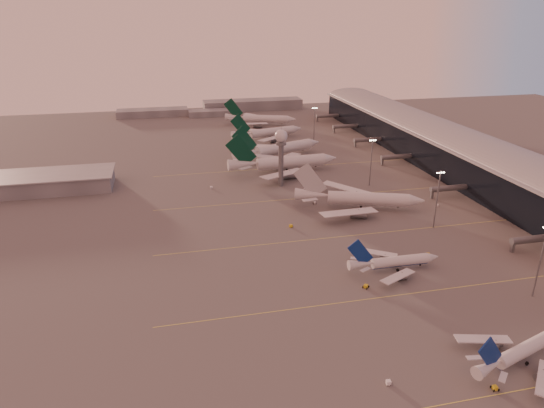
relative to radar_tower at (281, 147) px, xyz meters
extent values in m
plane|color=#555353|center=(-5.00, -120.00, -20.95)|extent=(700.00, 700.00, 0.00)
cube|color=#E2D94F|center=(25.00, -155.00, -20.94)|extent=(180.00, 0.25, 0.02)
cube|color=#E2D94F|center=(25.00, -110.00, -20.94)|extent=(180.00, 0.25, 0.02)
cube|color=#E2D94F|center=(25.00, -65.00, -20.94)|extent=(180.00, 0.25, 0.02)
cube|color=#E2D94F|center=(25.00, -20.00, -20.94)|extent=(180.00, 0.25, 0.02)
cube|color=#E2D94F|center=(25.00, 30.00, -20.94)|extent=(180.00, 0.25, 0.02)
cube|color=black|center=(103.00, -10.00, -11.95)|extent=(36.00, 360.00, 18.00)
cylinder|color=gray|center=(103.00, -10.00, -2.95)|extent=(10.08, 360.00, 10.08)
cube|color=gray|center=(103.00, -10.00, -2.75)|extent=(40.00, 362.00, 0.80)
cylinder|color=slate|center=(77.00, -92.00, -16.45)|extent=(22.00, 2.80, 2.80)
cube|color=slate|center=(67.00, -92.00, -18.75)|extent=(1.20, 1.20, 4.40)
cylinder|color=slate|center=(77.00, -34.00, -16.45)|extent=(22.00, 2.80, 2.80)
cube|color=slate|center=(67.00, -34.00, -18.75)|extent=(1.20, 1.20, 4.40)
cylinder|color=slate|center=(77.00, 22.00, -16.45)|extent=(22.00, 2.80, 2.80)
cube|color=slate|center=(67.00, 22.00, -18.75)|extent=(1.20, 1.20, 4.40)
cylinder|color=slate|center=(77.00, 64.00, -16.45)|extent=(22.00, 2.80, 2.80)
cube|color=slate|center=(67.00, 64.00, -18.75)|extent=(1.20, 1.20, 4.40)
cylinder|color=slate|center=(77.00, 106.00, -16.45)|extent=(22.00, 2.80, 2.80)
cube|color=slate|center=(67.00, 106.00, -18.75)|extent=(1.20, 1.20, 4.40)
cylinder|color=slate|center=(77.00, 146.00, -16.45)|extent=(22.00, 2.80, 2.80)
cube|color=slate|center=(67.00, 146.00, -18.75)|extent=(1.20, 1.20, 4.40)
cube|color=slate|center=(-125.00, 20.00, -16.95)|extent=(80.00, 25.00, 8.00)
cube|color=gray|center=(-125.00, 20.00, -12.75)|extent=(82.00, 27.00, 0.60)
cylinder|color=slate|center=(0.00, 0.00, -9.95)|extent=(2.60, 2.60, 22.00)
cylinder|color=slate|center=(0.00, 0.00, 1.55)|extent=(5.20, 5.20, 1.20)
sphere|color=silver|center=(0.00, 0.00, 5.45)|extent=(6.40, 6.40, 6.40)
cylinder|color=slate|center=(0.00, 0.00, 9.15)|extent=(0.16, 0.16, 2.00)
cylinder|color=slate|center=(53.00, -120.00, -8.45)|extent=(0.56, 0.56, 25.00)
sphere|color=#FFEABF|center=(51.50, -120.00, 3.15)|extent=(0.56, 0.56, 0.56)
cylinder|color=slate|center=(50.00, -65.00, -8.45)|extent=(0.56, 0.56, 25.00)
cube|color=slate|center=(50.00, -65.00, 3.55)|extent=(3.60, 0.25, 0.25)
sphere|color=#FFEABF|center=(48.50, -65.00, 3.15)|extent=(0.56, 0.56, 0.56)
sphere|color=#FFEABF|center=(49.50, -65.00, 3.15)|extent=(0.56, 0.56, 0.56)
sphere|color=#FFEABF|center=(50.50, -65.00, 3.15)|extent=(0.56, 0.56, 0.56)
sphere|color=#FFEABF|center=(51.50, -65.00, 3.15)|extent=(0.56, 0.56, 0.56)
cylinder|color=slate|center=(45.00, -10.00, -8.45)|extent=(0.56, 0.56, 25.00)
cube|color=slate|center=(45.00, -10.00, 3.55)|extent=(3.60, 0.25, 0.25)
sphere|color=#FFEABF|center=(43.50, -10.00, 3.15)|extent=(0.56, 0.56, 0.56)
sphere|color=#FFEABF|center=(44.50, -10.00, 3.15)|extent=(0.56, 0.56, 0.56)
sphere|color=#FFEABF|center=(45.50, -10.00, 3.15)|extent=(0.56, 0.56, 0.56)
sphere|color=#FFEABF|center=(46.50, -10.00, 3.15)|extent=(0.56, 0.56, 0.56)
cylinder|color=slate|center=(43.00, 80.00, -8.45)|extent=(0.56, 0.56, 25.00)
cube|color=slate|center=(43.00, 80.00, 3.55)|extent=(3.60, 0.25, 0.25)
sphere|color=#FFEABF|center=(41.50, 80.00, 3.15)|extent=(0.56, 0.56, 0.56)
sphere|color=#FFEABF|center=(42.50, 80.00, 3.15)|extent=(0.56, 0.56, 0.56)
sphere|color=#FFEABF|center=(43.50, 80.00, 3.15)|extent=(0.56, 0.56, 0.56)
sphere|color=#FFEABF|center=(44.50, 80.00, 3.15)|extent=(0.56, 0.56, 0.56)
cube|color=slate|center=(-65.00, 200.00, -17.95)|extent=(60.00, 18.00, 6.00)
cube|color=slate|center=(25.00, 210.00, -16.45)|extent=(90.00, 20.00, 9.00)
cube|color=slate|center=(-15.00, 190.00, -18.45)|extent=(40.00, 15.00, 5.00)
cylinder|color=silver|center=(29.05, -145.67, -18.07)|extent=(20.87, 9.57, 3.53)
cylinder|color=navy|center=(29.05, -145.67, -18.86)|extent=(20.18, 8.50, 2.54)
cone|color=silver|center=(14.99, -150.07, -17.62)|extent=(9.36, 5.97, 3.53)
cylinder|color=slate|center=(28.58, -152.77, -20.30)|extent=(4.52, 3.39, 2.30)
cube|color=slate|center=(28.58, -152.77, -19.30)|extent=(0.34, 0.31, 1.41)
cube|color=silver|center=(21.59, -138.89, -18.68)|extent=(15.40, 6.19, 1.11)
cylinder|color=slate|center=(24.62, -140.10, -20.30)|extent=(4.52, 3.39, 2.30)
cube|color=slate|center=(24.62, -140.10, -19.30)|extent=(0.34, 0.31, 1.41)
cube|color=navy|center=(14.58, -150.20, -13.25)|extent=(9.36, 3.21, 10.53)
cube|color=silver|center=(16.22, -153.89, -17.54)|extent=(3.96, 3.85, 0.23)
cube|color=silver|center=(13.82, -146.22, -17.54)|extent=(4.20, 2.09, 0.23)
cylinder|color=black|center=(36.58, -143.32, -20.48)|extent=(0.47, 0.47, 0.93)
cylinder|color=black|center=(26.84, -144.22, -20.44)|extent=(1.12, 0.75, 1.02)
cylinder|color=black|center=(28.07, -148.12, -20.44)|extent=(1.12, 0.75, 1.02)
cylinder|color=silver|center=(19.60, -94.72, -18.06)|extent=(20.82, 3.71, 3.54)
cylinder|color=navy|center=(19.60, -94.72, -18.86)|extent=(20.40, 2.72, 2.55)
cone|color=silver|center=(32.01, -94.82, -18.06)|extent=(4.05, 3.57, 3.54)
cone|color=silver|center=(4.85, -94.60, -17.62)|extent=(8.75, 3.61, 3.54)
cube|color=silver|center=(14.42, -103.39, -18.68)|extent=(14.95, 10.04, 1.11)
cylinder|color=slate|center=(16.97, -101.35, -20.30)|extent=(4.04, 2.33, 2.30)
cube|color=slate|center=(16.97, -101.35, -19.30)|extent=(0.28, 0.24, 1.42)
cube|color=silver|center=(14.57, -85.97, -18.68)|extent=(14.88, 10.23, 1.11)
cylinder|color=slate|center=(17.09, -88.05, -20.30)|extent=(4.04, 2.33, 2.30)
cube|color=slate|center=(17.09, -88.05, -19.30)|extent=(0.28, 0.24, 1.42)
cube|color=navy|center=(4.41, -94.59, -13.24)|extent=(9.72, 0.41, 10.55)
cube|color=silver|center=(4.84, -98.62, -17.53)|extent=(4.28, 3.10, 0.23)
cube|color=silver|center=(4.91, -90.57, -17.53)|extent=(4.28, 3.14, 0.23)
cylinder|color=black|center=(27.50, -94.79, -20.48)|extent=(0.47, 0.47, 0.93)
cylinder|color=black|center=(17.94, -92.66, -20.44)|extent=(1.03, 0.47, 1.02)
cylinder|color=black|center=(17.91, -96.76, -20.44)|extent=(1.03, 0.47, 1.02)
cylinder|color=silver|center=(31.01, -39.77, -17.02)|extent=(36.02, 17.61, 5.66)
cylinder|color=silver|center=(31.01, -39.77, -18.30)|extent=(34.80, 15.88, 4.08)
cone|color=silver|center=(51.37, -47.10, -17.02)|extent=(8.52, 7.71, 5.66)
cone|color=silver|center=(6.81, -31.05, -16.31)|extent=(16.22, 10.48, 5.66)
cube|color=silver|center=(17.59, -50.95, -18.01)|extent=(26.61, 9.67, 1.68)
cylinder|color=slate|center=(22.92, -49.08, -20.31)|extent=(7.85, 5.84, 3.68)
cube|color=slate|center=(22.92, -49.08, -19.00)|extent=(0.34, 0.31, 2.27)
cube|color=silver|center=(27.80, -22.59, -18.01)|extent=(21.94, 23.32, 1.68)
cylinder|color=slate|center=(30.72, -27.43, -20.31)|extent=(7.85, 5.84, 3.68)
cube|color=slate|center=(30.72, -27.43, -19.00)|extent=(0.34, 0.31, 2.27)
cube|color=#A9ABB0|center=(6.10, -30.79, -9.62)|extent=(14.88, 5.62, 16.81)
cube|color=silver|center=(4.15, -37.55, -16.17)|extent=(7.26, 3.37, 0.23)
cube|color=silver|center=(8.90, -24.34, -16.17)|extent=(6.78, 6.86, 0.23)
cylinder|color=black|center=(43.97, -44.43, -20.49)|extent=(0.46, 0.46, 0.91)
cylinder|color=black|center=(28.94, -36.88, -20.45)|extent=(1.10, 0.77, 1.00)
cylinder|color=black|center=(27.58, -40.67, -20.45)|extent=(1.10, 0.77, 1.00)
cylinder|color=silver|center=(11.43, 22.30, -16.48)|extent=(39.46, 8.23, 6.32)
cylinder|color=silver|center=(11.43, 22.30, -17.90)|extent=(38.59, 6.42, 4.55)
cone|color=silver|center=(34.80, 23.44, -16.48)|extent=(7.89, 6.69, 6.32)
cone|color=silver|center=(-16.35, 20.94, -15.69)|extent=(16.73, 7.12, 6.32)
cube|color=silver|center=(2.59, 5.36, -17.59)|extent=(27.82, 20.24, 1.87)
cylinder|color=slate|center=(7.19, 9.49, -20.19)|extent=(7.78, 4.48, 4.11)
cube|color=slate|center=(7.19, 9.49, -18.69)|extent=(0.34, 0.29, 2.53)
cube|color=silver|center=(0.98, 38.30, -17.59)|extent=(28.56, 18.08, 1.87)
cylinder|color=slate|center=(5.96, 34.64, -20.19)|extent=(7.78, 4.48, 4.11)
cube|color=slate|center=(5.96, 34.64, -18.69)|extent=(0.34, 0.29, 2.53)
cube|color=#05301F|center=(-17.17, 20.90, -8.14)|extent=(17.39, 1.23, 18.71)
cube|color=silver|center=(-16.26, 13.35, -15.53)|extent=(8.02, 6.15, 0.27)
cube|color=silver|center=(-17.00, 28.50, -15.53)|extent=(8.09, 5.60, 0.27)
cylinder|color=black|center=(26.31, 23.03, -20.40)|extent=(0.55, 0.55, 1.09)
cylinder|color=black|center=(8.16, 24.54, -20.35)|extent=(1.22, 0.60, 1.20)
cylinder|color=black|center=(8.39, 19.75, -20.35)|extent=(1.22, 0.60, 1.20)
cylinder|color=silver|center=(15.06, 52.82, -16.58)|extent=(38.23, 18.48, 6.18)
cylinder|color=silver|center=(15.06, 52.82, -17.97)|extent=(36.93, 16.60, 4.45)
cone|color=silver|center=(36.66, 60.37, -16.58)|extent=(9.04, 8.28, 6.18)
cone|color=silver|center=(-10.62, 43.84, -15.81)|extent=(17.22, 11.14, 6.18)
cube|color=silver|center=(11.46, 34.48, -17.66)|extent=(23.62, 24.82, 1.83)
cylinder|color=slate|center=(14.63, 39.63, -20.20)|extent=(8.33, 6.24, 4.02)
cube|color=slate|center=(14.63, 39.63, -18.74)|extent=(0.39, 0.36, 2.47)
cube|color=silver|center=(0.82, 64.92, -17.66)|extent=(28.49, 10.60, 1.83)
cylinder|color=slate|center=(6.51, 62.87, -20.20)|extent=(8.33, 6.24, 4.02)
cube|color=slate|center=(6.51, 62.87, -18.74)|extent=(0.39, 0.36, 2.47)
cube|color=#05301F|center=(-11.38, 43.58, -8.42)|extent=(16.18, 5.96, 18.30)
cube|color=silver|center=(-8.43, 36.75, -15.65)|extent=(7.20, 7.23, 0.27)
cube|color=silver|center=(-13.33, 50.76, -15.65)|extent=(7.69, 3.63, 0.27)
cylinder|color=black|center=(28.81, 57.62, -20.42)|extent=(0.53, 0.53, 1.07)
cylinder|color=black|center=(11.37, 54.01, -20.36)|extent=(1.28, 0.89, 1.17)
cylinder|color=black|center=(12.91, 49.58, -20.36)|extent=(1.28, 0.89, 1.17)
cylinder|color=silver|center=(18.44, 99.59, -17.11)|extent=(33.97, 13.26, 5.43)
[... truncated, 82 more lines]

